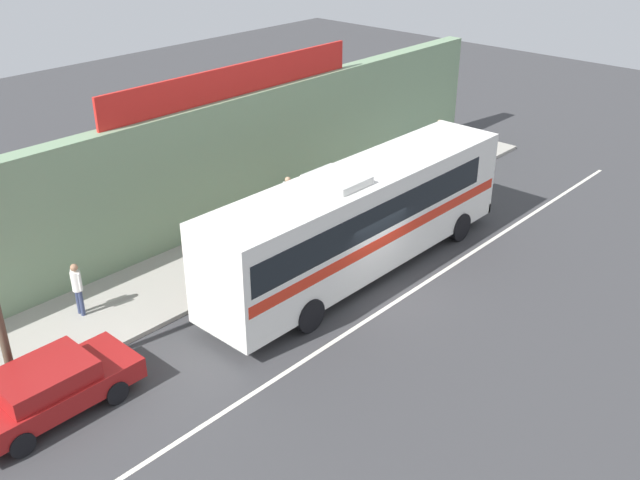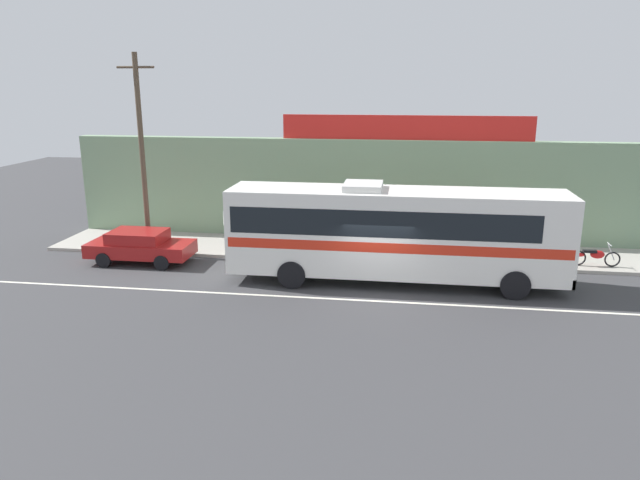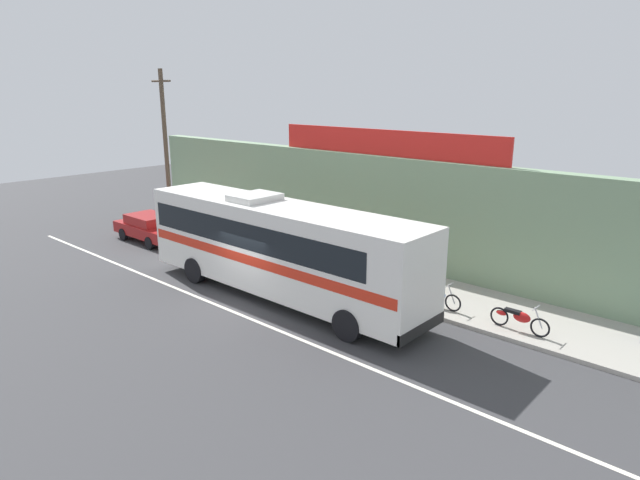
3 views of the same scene
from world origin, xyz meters
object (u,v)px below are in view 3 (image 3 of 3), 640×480
at_px(motorcycle_orange, 519,318).
at_px(intercity_bus, 277,244).
at_px(parked_car, 150,227).
at_px(pedestrian_near_shop, 374,249).
at_px(motorcycle_green, 436,295).
at_px(utility_pole, 166,151).
at_px(pedestrian_by_curb, 234,217).

bearing_deg(motorcycle_orange, intercity_bus, -160.87).
distance_m(parked_car, pedestrian_near_shop, 12.17).
height_order(intercity_bus, motorcycle_green, intercity_bus).
bearing_deg(motorcycle_orange, utility_pole, -178.99).
bearing_deg(pedestrian_by_curb, intercity_bus, -29.02).
distance_m(intercity_bus, parked_car, 10.64).
height_order(utility_pole, pedestrian_by_curb, utility_pole).
bearing_deg(utility_pole, motorcycle_green, 1.30).
bearing_deg(intercity_bus, pedestrian_by_curb, 150.98).
xyz_separation_m(utility_pole, motorcycle_green, (15.84, 0.36, -3.91)).
distance_m(intercity_bus, pedestrian_near_shop, 4.69).
distance_m(parked_car, motorcycle_orange, 18.65).
xyz_separation_m(intercity_bus, pedestrian_by_curb, (-7.74, 4.30, -0.94)).
bearing_deg(pedestrian_near_shop, motorcycle_green, -22.54).
height_order(parked_car, pedestrian_near_shop, pedestrian_near_shop).
bearing_deg(intercity_bus, motorcycle_orange, 19.13).
bearing_deg(utility_pole, motorcycle_orange, 1.01).
height_order(intercity_bus, utility_pole, utility_pole).
relative_size(utility_pole, motorcycle_green, 4.39).
bearing_deg(parked_car, pedestrian_near_shop, 16.27).
height_order(intercity_bus, parked_car, intercity_bus).
height_order(motorcycle_green, motorcycle_orange, same).
distance_m(intercity_bus, motorcycle_green, 6.00).
relative_size(utility_pole, pedestrian_near_shop, 4.90).
bearing_deg(pedestrian_near_shop, motorcycle_orange, -13.42).
distance_m(intercity_bus, utility_pole, 11.30).
height_order(parked_car, pedestrian_by_curb, pedestrian_by_curb).
bearing_deg(utility_pole, parked_car, -79.61).
distance_m(motorcycle_green, pedestrian_by_curb, 12.91).
bearing_deg(pedestrian_by_curb, pedestrian_near_shop, 0.94).
distance_m(parked_car, utility_pole, 4.01).
bearing_deg(motorcycle_orange, pedestrian_near_shop, 166.58).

